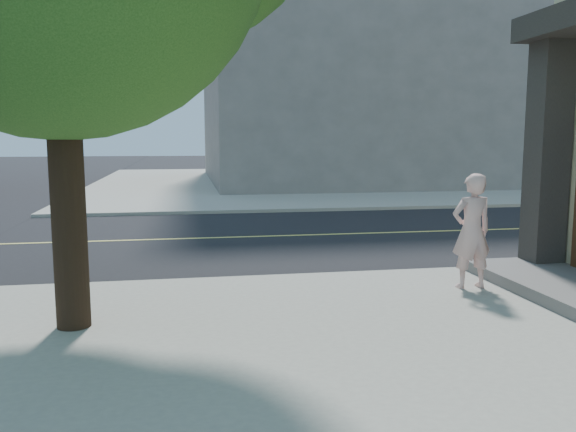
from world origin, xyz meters
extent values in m
cube|color=black|center=(0.00, 4.50, 0.01)|extent=(140.00, 9.00, 0.01)
cube|color=#9D9B8E|center=(13.50, 21.50, 0.06)|extent=(29.00, 25.00, 0.12)
cube|color=#35302B|center=(9.70, -0.50, 2.22)|extent=(0.55, 0.55, 4.20)
cube|color=slate|center=(14.00, 22.00, 7.12)|extent=(18.00, 16.00, 14.00)
imported|color=beige|center=(7.90, -1.39, 1.01)|extent=(0.67, 0.46, 1.77)
cylinder|color=black|center=(2.22, -2.28, 2.16)|extent=(0.41, 0.41, 4.07)
camera|label=1|loc=(3.59, -9.58, 2.43)|focal=36.47mm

